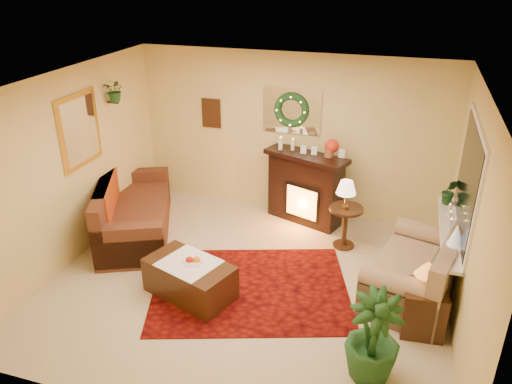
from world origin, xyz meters
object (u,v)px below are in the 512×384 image
(coffee_table, at_px, (190,280))
(loveseat, at_px, (416,266))
(side_table_round, at_px, (345,227))
(fireplace, at_px, (305,189))
(end_table_square, at_px, (423,310))
(sofa, at_px, (135,208))

(coffee_table, bearing_deg, loveseat, 36.95)
(side_table_round, bearing_deg, fireplace, 139.45)
(end_table_square, xyz_separation_m, coffee_table, (-2.77, -0.17, -0.06))
(end_table_square, relative_size, coffee_table, 0.52)
(loveseat, relative_size, end_table_square, 2.80)
(fireplace, relative_size, end_table_square, 2.06)
(loveseat, bearing_deg, fireplace, 153.11)
(side_table_round, bearing_deg, coffee_table, -133.85)
(loveseat, xyz_separation_m, coffee_table, (-2.67, -0.82, -0.21))
(sofa, bearing_deg, side_table_round, -14.22)
(fireplace, bearing_deg, sofa, -133.73)
(sofa, distance_m, fireplace, 2.65)
(fireplace, bearing_deg, loveseat, -21.90)
(fireplace, height_order, loveseat, fireplace)
(loveseat, bearing_deg, sofa, -170.28)
(coffee_table, bearing_deg, end_table_square, 23.24)
(loveseat, distance_m, coffee_table, 2.80)
(sofa, xyz_separation_m, loveseat, (4.10, -0.37, -0.01))
(side_table_round, bearing_deg, end_table_square, -55.15)
(side_table_round, relative_size, end_table_square, 1.11)
(fireplace, distance_m, coffee_table, 2.57)
(sofa, bearing_deg, fireplace, 2.17)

